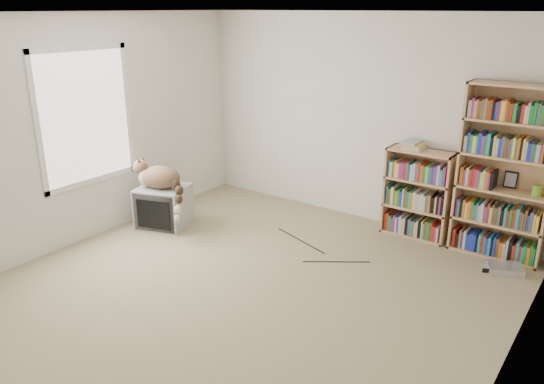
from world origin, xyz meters
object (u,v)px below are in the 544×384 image
Objects in this scene: bookcase_tall at (505,178)px; dvd_player at (505,269)px; crt_tv at (164,206)px; bookcase_short at (418,196)px; cat at (162,181)px.

dvd_player is at bearing -61.36° from bookcase_tall.
crt_tv is 3.02m from bookcase_short.
bookcase_tall reaches higher than cat.
dvd_player is at bearing -18.85° from bookcase_short.
dvd_player is (3.70, 1.14, -0.21)m from crt_tv.
bookcase_tall is 0.98m from bookcase_short.
dvd_player is (0.21, -0.38, -0.83)m from bookcase_tall.
cat reaches higher than dvd_player.
cat is 2.48× the size of dvd_player.
bookcase_tall reaches higher than dvd_player.
cat is at bearing -148.24° from bookcase_short.
cat is 3.78m from bookcase_tall.
cat is at bearing -59.00° from crt_tv.
cat reaches higher than crt_tv.
bookcase_short is (-0.89, -0.00, -0.39)m from bookcase_tall.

